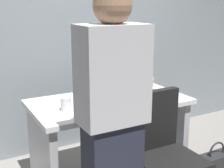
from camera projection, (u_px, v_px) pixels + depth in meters
name	position (u px, v px, depth m)	size (l,w,h in m)	color
wall_back	(71.00, 7.00, 3.17)	(6.40, 0.10, 3.00)	gray
desk	(109.00, 125.00, 2.72)	(1.34, 0.72, 0.74)	white
office_chair	(163.00, 164.00, 2.21)	(0.52, 0.52, 0.94)	black
person_at_desk	(112.00, 123.00, 1.85)	(0.40, 0.24, 1.64)	#262838
monitor	(110.00, 67.00, 2.72)	(0.54, 0.14, 0.46)	silver
keyboard	(103.00, 103.00, 2.52)	(0.43, 0.13, 0.02)	#262626
mouse	(133.00, 98.00, 2.63)	(0.06, 0.10, 0.03)	white
cup_near_keyboard	(66.00, 104.00, 2.38)	(0.08, 0.08, 0.10)	silver
book_stack	(143.00, 83.00, 2.95)	(0.20, 0.18, 0.13)	red
cell_phone	(165.00, 97.00, 2.70)	(0.07, 0.14, 0.01)	black
handbag	(215.00, 167.00, 2.73)	(0.34, 0.14, 0.38)	#262628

